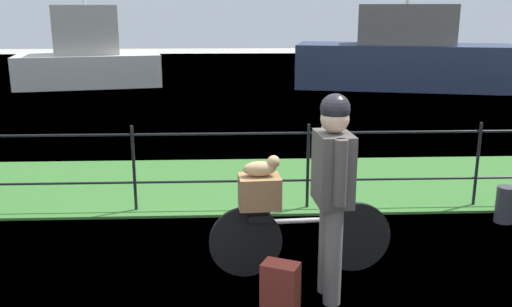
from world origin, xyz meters
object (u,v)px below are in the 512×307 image
at_px(bicycle_main, 299,237).
at_px(moored_boat_near, 404,57).
at_px(wooden_crate, 259,192).
at_px(moored_boat_mid, 89,57).
at_px(cyclist_person, 333,180).
at_px(backpack_on_paving, 280,287).
at_px(mooring_bollard, 505,205).
at_px(terrier_dog, 262,167).

xyz_separation_m(bicycle_main, moored_boat_near, (4.55, 11.92, 0.57)).
distance_m(bicycle_main, wooden_crate, 0.56).
height_order(moored_boat_near, moored_boat_mid, moored_boat_near).
xyz_separation_m(cyclist_person, moored_boat_near, (4.35, 12.36, -0.10)).
relative_size(bicycle_main, wooden_crate, 4.62).
height_order(backpack_on_paving, mooring_bollard, mooring_bollard).
bearing_deg(terrier_dog, moored_boat_mid, 109.70).
height_order(terrier_dog, moored_boat_mid, moored_boat_mid).
bearing_deg(backpack_on_paving, wooden_crate, -53.14).
bearing_deg(wooden_crate, backpack_on_paving, -77.71).
height_order(terrier_dog, cyclist_person, cyclist_person).
relative_size(bicycle_main, backpack_on_paving, 4.05).
bearing_deg(backpack_on_paving, moored_boat_near, -86.21).
bearing_deg(moored_boat_mid, backpack_on_paving, -70.71).
height_order(bicycle_main, moored_boat_mid, moored_boat_mid).
xyz_separation_m(wooden_crate, moored_boat_near, (4.90, 11.95, 0.13)).
relative_size(terrier_dog, moored_boat_mid, 0.07).
height_order(terrier_dog, backpack_on_paving, terrier_dog).
bearing_deg(backpack_on_paving, terrier_dog, -55.41).
xyz_separation_m(bicycle_main, backpack_on_paving, (-0.22, -0.63, -0.14)).
distance_m(wooden_crate, backpack_on_paving, 0.85).
relative_size(bicycle_main, terrier_dog, 5.08).
bearing_deg(terrier_dog, wooden_crate, -176.13).
relative_size(cyclist_person, mooring_bollard, 4.10).
xyz_separation_m(wooden_crate, mooring_bollard, (2.77, 1.14, -0.58)).
distance_m(cyclist_person, moored_boat_mid, 14.31).
bearing_deg(terrier_dog, moored_boat_near, 67.81).
bearing_deg(bicycle_main, moored_boat_near, 69.13).
relative_size(mooring_bollard, moored_boat_near, 0.06).
bearing_deg(mooring_bollard, moored_boat_mid, 122.03).
xyz_separation_m(wooden_crate, cyclist_person, (0.55, -0.41, 0.22)).
bearing_deg(moored_boat_near, cyclist_person, -109.38).
relative_size(wooden_crate, moored_boat_near, 0.05).
bearing_deg(backpack_on_paving, moored_boat_mid, -46.14).
distance_m(terrier_dog, cyclist_person, 0.67).
xyz_separation_m(terrier_dog, moored_boat_mid, (-4.63, 12.94, -0.13)).
xyz_separation_m(backpack_on_paving, moored_boat_mid, (-4.74, 13.55, 0.67)).
height_order(wooden_crate, backpack_on_paving, wooden_crate).
bearing_deg(moored_boat_near, mooring_bollard, -101.14).
relative_size(wooden_crate, moored_boat_mid, 0.08).
bearing_deg(mooring_bollard, terrier_dog, -157.41).
distance_m(terrier_dog, backpack_on_paving, 1.01).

